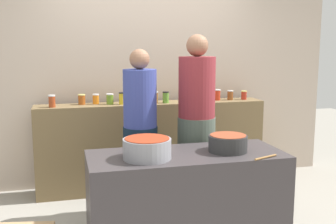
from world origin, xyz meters
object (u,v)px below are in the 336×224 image
Objects in this scene: preserve_jar_5 at (155,97)px; preserve_jar_8 at (217,95)px; wooden_spoon at (266,157)px; preserve_jar_0 at (52,101)px; preserve_jar_1 at (82,99)px; preserve_jar_9 at (230,95)px; cooking_pot_left at (147,149)px; preserve_jar_6 at (166,97)px; cook_with_tongs at (140,142)px; cook_in_cap at (196,133)px; preserve_jar_4 at (122,98)px; cooking_pot_center at (228,143)px; preserve_jar_10 at (244,95)px; preserve_jar_2 at (96,99)px; preserve_jar_3 at (110,99)px; preserve_jar_7 at (192,97)px.

preserve_jar_5 is 1.05× the size of preserve_jar_8.
preserve_jar_5 is 0.56× the size of wooden_spoon.
preserve_jar_8 is at bearing 2.62° from preserve_jar_0.
preserve_jar_9 reaches higher than preserve_jar_1.
preserve_jar_1 is 1.61m from cooking_pot_left.
preserve_jar_6 is (1.29, 0.02, -0.00)m from preserve_jar_0.
cook_with_tongs reaches higher than cooking_pot_left.
preserve_jar_5 is 0.81m from preserve_jar_8.
cook_in_cap is (-0.53, -0.81, -0.28)m from preserve_jar_8.
preserve_jar_4 is (0.45, -0.10, 0.01)m from preserve_jar_1.
preserve_jar_6 is at bearing -175.90° from preserve_jar_9.
preserve_jar_5 is at bearing 104.69° from cooking_pot_center.
preserve_jar_5 is 1.16m from preserve_jar_10.
preserve_jar_2 is 0.30m from preserve_jar_4.
preserve_jar_3 is 2.05m from wooden_spoon.
preserve_jar_5 is at bearing 66.94° from cook_with_tongs.
preserve_jar_8 is at bearing 6.20° from preserve_jar_6.
preserve_jar_5 is (0.67, -0.12, 0.01)m from preserve_jar_2.
cooking_pot_left is (-0.84, -1.41, -0.22)m from preserve_jar_7.
preserve_jar_3 is 0.97m from preserve_jar_7.
preserve_jar_4 is at bearing -178.38° from preserve_jar_10.
preserve_jar_2 is 0.97m from cook_with_tongs.
cook_in_cap reaches higher than cooking_pot_left.
preserve_jar_8 is at bearing 5.59° from preserve_jar_5.
cook_in_cap reaches higher than preserve_jar_0.
preserve_jar_9 reaches higher than cooking_pot_left.
cook_in_cap reaches higher than preserve_jar_9.
cook_with_tongs is at bearing -144.53° from preserve_jar_8.
preserve_jar_5 reaches higher than cooking_pot_left.
preserve_jar_0 is 1.11× the size of preserve_jar_3.
preserve_jar_2 is at bearing 0.65° from preserve_jar_1.
preserve_jar_9 is 1.78m from wooden_spoon.
preserve_jar_10 reaches higher than wooden_spoon.
cook_with_tongs reaches higher than preserve_jar_10.
preserve_jar_4 is 1.95m from wooden_spoon.
preserve_jar_0 is at bearing -158.53° from preserve_jar_1.
preserve_jar_9 is 0.07× the size of cook_in_cap.
preserve_jar_7 is at bearing -167.46° from preserve_jar_8.
preserve_jar_6 is 1.53m from cooking_pot_left.
preserve_jar_2 is at bearing 124.65° from cooking_pot_center.
preserve_jar_3 is 0.87m from cook_with_tongs.
preserve_jar_6 reaches higher than wooden_spoon.
preserve_jar_7 reaches higher than cooking_pot_left.
cook_with_tongs is at bearing -151.97° from preserve_jar_10.
preserve_jar_2 is at bearing 100.69° from cooking_pot_left.
preserve_jar_0 reaches higher than cooking_pot_center.
preserve_jar_3 is 0.14m from preserve_jar_4.
preserve_jar_8 is 1.41m from cook_with_tongs.
preserve_jar_5 is 0.97m from preserve_jar_9.
preserve_jar_1 reaches higher than preserve_jar_2.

